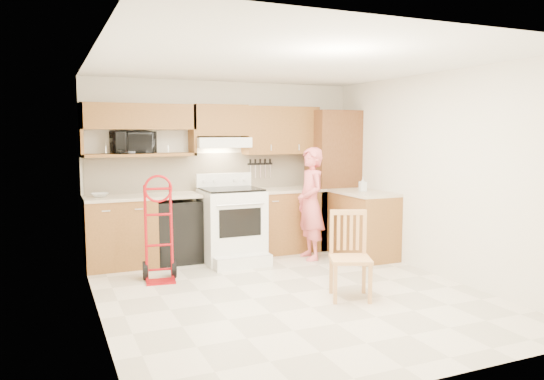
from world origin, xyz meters
TOP-DOWN VIEW (x-y plane):
  - floor at (0.00, 0.00)m, footprint 4.00×4.50m
  - ceiling at (0.00, 0.00)m, footprint 4.00×4.50m
  - wall_back at (0.00, 2.26)m, footprint 4.00×0.02m
  - wall_front at (0.00, -2.26)m, footprint 4.00×0.02m
  - wall_left at (-2.01, 0.00)m, footprint 0.02×4.50m
  - wall_right at (2.01, 0.00)m, footprint 0.02×4.50m
  - backsplash at (0.00, 2.23)m, footprint 3.92×0.03m
  - lower_cab_left at (-1.55, 1.95)m, footprint 0.90×0.60m
  - dishwasher at (-0.80, 1.95)m, footprint 0.60×0.60m
  - lower_cab_right at (0.83, 1.95)m, footprint 1.14×0.60m
  - countertop_left at (-1.25, 1.95)m, footprint 1.50×0.63m
  - countertop_right at (0.83, 1.95)m, footprint 1.14×0.63m
  - cab_return_right at (1.70, 1.15)m, footprint 0.60×1.00m
  - countertop_return at (1.70, 1.15)m, footprint 0.63×1.00m
  - pantry_tall at (1.65, 1.95)m, footprint 0.70×0.60m
  - upper_cab_left at (-1.25, 2.08)m, footprint 1.50×0.33m
  - upper_shelf_mw at (-1.25, 2.08)m, footprint 1.50×0.33m
  - upper_cab_center at (-0.12, 2.08)m, footprint 0.76×0.33m
  - upper_cab_right at (0.83, 2.08)m, footprint 1.14×0.33m
  - range_hood at (-0.12, 2.02)m, footprint 0.76×0.46m
  - knife_strip at (0.55, 2.21)m, footprint 0.40×0.05m
  - microwave at (-1.33, 2.08)m, footprint 0.58×0.43m
  - range at (-0.09, 1.62)m, footprint 0.81×1.07m
  - person at (0.96, 1.35)m, footprint 0.42×0.60m
  - hand_truck at (-1.21, 1.08)m, footprint 0.50×0.47m
  - dining_chair at (0.51, -0.41)m, footprint 0.56×0.58m
  - soap_bottle at (1.70, 1.18)m, footprint 0.11×0.11m
  - bowl at (-1.79, 1.95)m, footprint 0.23×0.23m

SIDE VIEW (x-z plane):
  - floor at x=0.00m, z-range -0.02..0.00m
  - dishwasher at x=-0.80m, z-range 0.00..0.85m
  - lower_cab_left at x=-1.55m, z-range 0.00..0.90m
  - lower_cab_right at x=0.83m, z-range 0.00..0.90m
  - cab_return_right at x=1.70m, z-range 0.00..0.90m
  - dining_chair at x=0.51m, z-range 0.00..0.93m
  - hand_truck at x=-1.21m, z-range 0.00..1.15m
  - range at x=-0.09m, z-range 0.00..1.19m
  - person at x=0.96m, z-range 0.00..1.57m
  - countertop_left at x=-1.25m, z-range 0.90..0.94m
  - countertop_right at x=0.83m, z-range 0.90..0.94m
  - countertop_return at x=1.70m, z-range 0.90..0.94m
  - bowl at x=-1.79m, z-range 0.94..0.99m
  - soap_bottle at x=1.70m, z-range 0.94..1.14m
  - pantry_tall at x=1.65m, z-range 0.00..2.10m
  - backsplash at x=0.00m, z-range 0.92..1.48m
  - knife_strip at x=0.55m, z-range 1.09..1.39m
  - wall_back at x=0.00m, z-range 0.00..2.50m
  - wall_front at x=0.00m, z-range 0.00..2.50m
  - wall_left at x=-2.01m, z-range 0.00..2.50m
  - wall_right at x=2.01m, z-range 0.00..2.50m
  - upper_shelf_mw at x=-1.25m, z-range 1.45..1.49m
  - range_hood at x=-0.12m, z-range 1.56..1.70m
  - microwave at x=-1.33m, z-range 1.49..1.79m
  - upper_cab_right at x=0.83m, z-range 1.45..2.15m
  - upper_cab_center at x=-0.12m, z-range 1.72..2.16m
  - upper_cab_left at x=-1.25m, z-range 1.81..2.15m
  - ceiling at x=0.00m, z-range 2.50..2.52m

